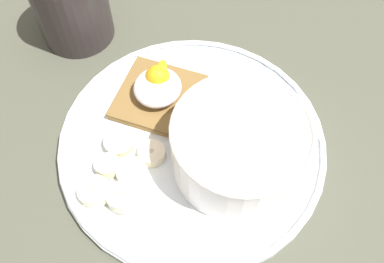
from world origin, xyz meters
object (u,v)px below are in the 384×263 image
at_px(banana_slice_front, 132,173).
at_px(banana_slice_inner, 152,153).
at_px(oatmeal_bowl, 240,146).
at_px(coffee_mug, 70,3).
at_px(banana_slice_left, 108,166).
at_px(banana_slice_back, 95,191).
at_px(poached_egg, 158,85).
at_px(toast_slice, 159,97).
at_px(banana_slice_right, 123,197).
at_px(banana_slice_outer, 119,143).

relative_size(banana_slice_front, banana_slice_inner, 0.82).
distance_m(oatmeal_bowl, coffee_mug, 0.28).
bearing_deg(banana_slice_left, banana_slice_front, 109.17).
xyz_separation_m(banana_slice_back, coffee_mug, (-0.16, -0.18, 0.03)).
distance_m(oatmeal_bowl, banana_slice_back, 0.15).
bearing_deg(banana_slice_front, banana_slice_inner, 175.79).
bearing_deg(coffee_mug, poached_egg, 79.87).
bearing_deg(toast_slice, banana_slice_left, 6.65).
distance_m(banana_slice_left, banana_slice_back, 0.03).
xyz_separation_m(toast_slice, banana_slice_right, (0.12, 0.05, 0.00)).
relative_size(toast_slice, poached_egg, 1.54).
relative_size(oatmeal_bowl, coffee_mug, 1.10).
bearing_deg(oatmeal_bowl, banana_slice_right, -33.65).
bearing_deg(banana_slice_outer, banana_slice_right, 44.39).
relative_size(toast_slice, banana_slice_inner, 2.77).
distance_m(banana_slice_left, banana_slice_outer, 0.03).
height_order(banana_slice_front, banana_slice_back, banana_slice_back).
bearing_deg(toast_slice, banana_slice_outer, 2.87).
distance_m(toast_slice, poached_egg, 0.02).
bearing_deg(banana_slice_left, banana_slice_back, 17.08).
distance_m(poached_egg, banana_slice_outer, 0.08).
bearing_deg(banana_slice_outer, banana_slice_left, 16.01).
relative_size(banana_slice_back, banana_slice_right, 0.88).
distance_m(banana_slice_front, banana_slice_inner, 0.03).
distance_m(banana_slice_back, coffee_mug, 0.24).
height_order(oatmeal_bowl, banana_slice_left, oatmeal_bowl).
height_order(oatmeal_bowl, banana_slice_inner, oatmeal_bowl).
xyz_separation_m(banana_slice_left, banana_slice_back, (0.03, 0.01, 0.00)).
distance_m(toast_slice, banana_slice_left, 0.10).
bearing_deg(banana_slice_back, banana_slice_outer, -163.45).
xyz_separation_m(toast_slice, banana_slice_front, (0.09, 0.04, 0.00)).
distance_m(toast_slice, coffee_mug, 0.17).
xyz_separation_m(toast_slice, banana_slice_inner, (0.06, 0.04, -0.00)).
xyz_separation_m(oatmeal_bowl, banana_slice_outer, (0.06, -0.11, -0.03)).
bearing_deg(toast_slice, oatmeal_bowl, 82.66).
xyz_separation_m(toast_slice, banana_slice_left, (0.10, 0.01, 0.00)).
distance_m(banana_slice_front, banana_slice_right, 0.03).
xyz_separation_m(banana_slice_back, banana_slice_outer, (-0.06, -0.02, -0.00)).
bearing_deg(poached_egg, banana_slice_right, 22.36).
bearing_deg(banana_slice_front, banana_slice_back, -23.55).
distance_m(oatmeal_bowl, toast_slice, 0.12).
height_order(banana_slice_right, banana_slice_outer, banana_slice_right).
bearing_deg(banana_slice_back, oatmeal_bowl, 140.14).
xyz_separation_m(oatmeal_bowl, coffee_mug, (-0.05, -0.28, 0.01)).
distance_m(banana_slice_left, coffee_mug, 0.22).
bearing_deg(coffee_mug, banana_slice_back, 48.20).
relative_size(banana_slice_right, banana_slice_outer, 0.89).
distance_m(banana_slice_front, coffee_mug, 0.23).
bearing_deg(banana_slice_right, toast_slice, -157.79).
bearing_deg(banana_slice_front, poached_egg, -157.70).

